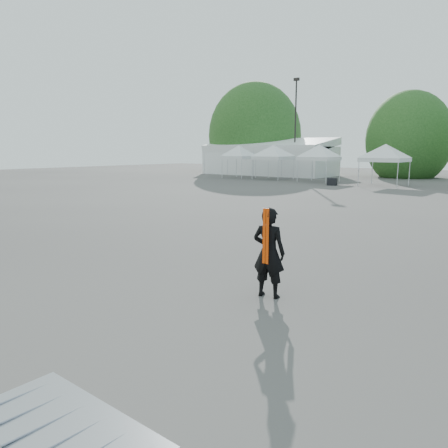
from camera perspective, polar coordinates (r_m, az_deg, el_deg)
The scene contains 12 objects.
ground at distance 10.21m, azimuth 3.15°, elevation -6.79°, with size 120.00×120.00×0.00m, color #474442.
marquee at distance 51.13m, azimuth 5.79°, elevation 8.62°, with size 15.00×6.25×4.23m.
light_pole_west at distance 48.28m, azimuth 9.31°, elevation 13.00°, with size 0.60×0.25×10.30m.
tree_far_w at distance 55.86m, azimuth 4.02°, elevation 11.37°, with size 4.80×4.80×7.30m.
tree_mid_w at distance 49.91m, azimuth 22.97°, elevation 10.14°, with size 4.16×4.16×6.33m.
tent_a at distance 45.49m, azimuth 1.97°, elevation 9.91°, with size 3.81×3.81×3.88m.
tent_b at distance 43.35m, azimuth 6.48°, elevation 9.86°, with size 4.44×4.44×3.88m.
tent_c at distance 40.45m, azimuth 12.37°, elevation 9.72°, with size 4.23×4.23×3.88m.
tent_d at distance 37.38m, azimuth 20.36°, elevation 9.36°, with size 4.57×4.57×3.88m.
man at distance 8.62m, azimuth 5.87°, elevation -3.72°, with size 0.72×0.54×1.80m.
barrier_mid at distance 5.26m, azimuth -20.50°, elevation -23.92°, with size 2.31×1.17×0.07m.
crate_west at distance 36.88m, azimuth 13.94°, elevation 5.39°, with size 0.77×0.60×0.60m, color black.
Camera 1 is at (5.64, -8.00, 2.90)m, focal length 35.00 mm.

